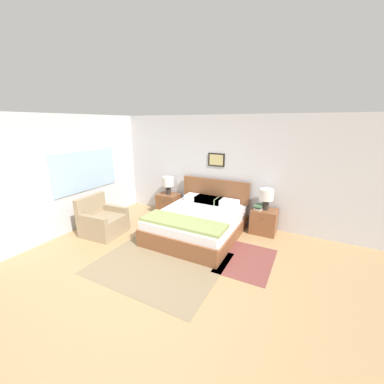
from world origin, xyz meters
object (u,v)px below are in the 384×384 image
Objects in this scene: armchair at (102,222)px; table_lamp_by_door at (266,196)px; nightstand_by_door at (264,221)px; nightstand_near_window at (169,204)px; bed at (198,222)px; table_lamp_near_window at (168,183)px.

table_lamp_by_door is at bearing 113.78° from armchair.
nightstand_near_window is at bearing 180.00° from nightstand_by_door.
table_lamp_by_door is (1.28, 0.79, 0.57)m from bed.
nightstand_by_door is 0.59m from table_lamp_by_door.
armchair is at bearing -151.97° from nightstand_by_door.
nightstand_near_window is at bearing 154.52° from armchair.
bed is at bearing -148.45° from table_lamp_by_door.
nightstand_near_window is 2.63m from table_lamp_by_door.
bed is 1.61m from table_lamp_near_window.
table_lamp_by_door reaches higher than armchair.
nightstand_by_door is 1.18× the size of table_lamp_by_door.
table_lamp_by_door is (2.56, 0.00, 0.00)m from table_lamp_near_window.
nightstand_by_door is at bearing -0.49° from table_lamp_near_window.
armchair is 1.83m from nightstand_near_window.
armchair is (-1.93, -0.95, -0.02)m from bed.
table_lamp_near_window is (-1.28, 0.79, 0.57)m from bed.
table_lamp_near_window is at bearing 179.51° from nightstand_by_door.
nightstand_by_door is at bearing 30.82° from bed.
armchair is 1.55× the size of nightstand_by_door.
nightstand_near_window is 1.00× the size of nightstand_by_door.
table_lamp_near_window is (-0.01, 0.02, 0.59)m from nightstand_near_window.
bed reaches higher than table_lamp_near_window.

